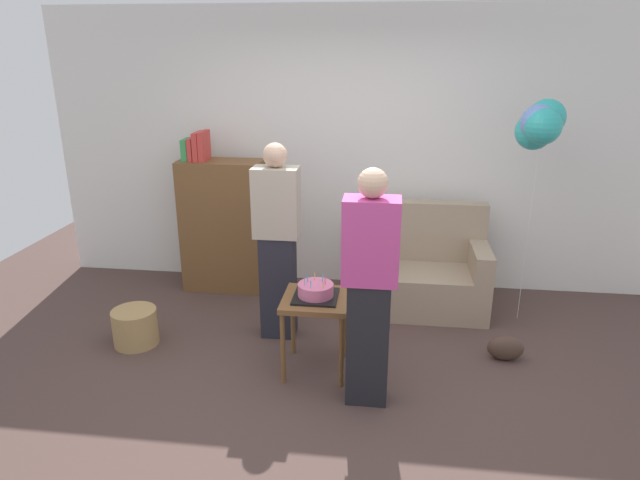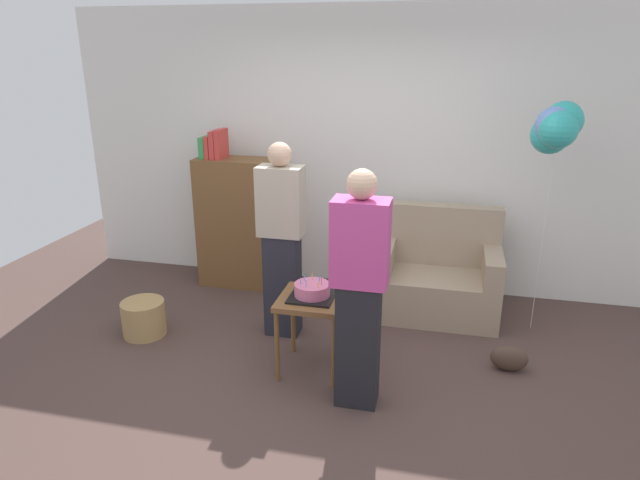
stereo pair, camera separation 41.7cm
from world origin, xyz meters
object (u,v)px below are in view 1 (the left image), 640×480
(person_holding_cake, at_px, (369,289))
(handbag, at_px, (505,348))
(balloon_bunch, at_px, (541,125))
(side_table, at_px, (316,309))
(person_blowing_candles, at_px, (277,242))
(couch, at_px, (425,272))
(bookshelf, at_px, (223,224))
(birthday_cake, at_px, (316,291))
(wicker_basket, at_px, (135,327))

(person_holding_cake, height_order, handbag, person_holding_cake)
(person_holding_cake, bearing_deg, balloon_bunch, -111.55)
(side_table, relative_size, person_blowing_candles, 0.36)
(couch, xyz_separation_m, bookshelf, (-1.97, 0.20, 0.33))
(couch, distance_m, person_blowing_candles, 1.51)
(couch, relative_size, birthday_cake, 3.44)
(side_table, relative_size, birthday_cake, 1.86)
(bookshelf, distance_m, birthday_cake, 1.80)
(person_blowing_candles, bearing_deg, side_table, -39.38)
(bookshelf, relative_size, handbag, 5.63)
(birthday_cake, bearing_deg, handbag, 12.31)
(person_blowing_candles, bearing_deg, person_holding_cake, -33.59)
(couch, bearing_deg, bookshelf, 174.20)
(couch, height_order, side_table, couch)
(birthday_cake, relative_size, handbag, 1.14)
(couch, bearing_deg, person_blowing_candles, -150.37)
(bookshelf, relative_size, balloon_bunch, 0.82)
(person_holding_cake, bearing_deg, wicker_basket, 5.85)
(person_blowing_candles, relative_size, wicker_basket, 4.53)
(side_table, xyz_separation_m, birthday_cake, (-0.00, -0.00, 0.14))
(bookshelf, bearing_deg, balloon_bunch, -7.26)
(handbag, bearing_deg, side_table, -167.69)
(balloon_bunch, bearing_deg, couch, 169.28)
(handbag, relative_size, balloon_bunch, 0.15)
(bookshelf, bearing_deg, side_table, -51.74)
(birthday_cake, relative_size, wicker_basket, 0.89)
(birthday_cake, bearing_deg, balloon_bunch, 32.04)
(birthday_cake, bearing_deg, side_table, 62.14)
(person_blowing_candles, relative_size, handbag, 5.82)
(bookshelf, distance_m, wicker_basket, 1.39)
(person_holding_cake, bearing_deg, bookshelf, -27.89)
(balloon_bunch, bearing_deg, side_table, -147.96)
(bookshelf, height_order, balloon_bunch, balloon_bunch)
(person_blowing_candles, height_order, handbag, person_blowing_candles)
(person_holding_cake, bearing_deg, handbag, -126.96)
(bookshelf, xyz_separation_m, balloon_bunch, (2.80, -0.36, 1.06))
(side_table, height_order, wicker_basket, side_table)
(couch, relative_size, handbag, 3.93)
(couch, relative_size, person_blowing_candles, 0.67)
(bookshelf, bearing_deg, wicker_basket, -108.43)
(person_blowing_candles, xyz_separation_m, handbag, (1.83, -0.19, -0.73))
(person_holding_cake, xyz_separation_m, handbag, (1.05, 0.65, -0.73))
(birthday_cake, distance_m, wicker_basket, 1.61)
(balloon_bunch, bearing_deg, wicker_basket, -164.94)
(side_table, xyz_separation_m, person_holding_cake, (0.40, -0.34, 0.33))
(birthday_cake, relative_size, balloon_bunch, 0.17)
(wicker_basket, xyz_separation_m, balloon_bunch, (3.20, 0.86, 1.58))
(wicker_basket, height_order, balloon_bunch, balloon_bunch)
(birthday_cake, xyz_separation_m, person_holding_cake, (0.40, -0.34, 0.19))
(couch, relative_size, side_table, 1.85)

